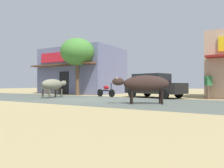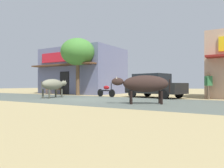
{
  "view_description": "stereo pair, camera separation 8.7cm",
  "coord_description": "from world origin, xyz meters",
  "px_view_note": "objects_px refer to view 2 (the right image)",
  "views": [
    {
      "loc": [
        8.62,
        -10.48,
        0.9
      ],
      "look_at": [
        1.18,
        1.56,
        0.93
      ],
      "focal_mm": 35.43,
      "sensor_mm": 36.0,
      "label": 1
    },
    {
      "loc": [
        8.69,
        -10.43,
        0.9
      ],
      "look_at": [
        1.18,
        1.56,
        0.93
      ],
      "focal_mm": 35.43,
      "sensor_mm": 36.0,
      "label": 2
    }
  ],
  "objects_px": {
    "roadside_tree": "(78,52)",
    "parked_motorcycle": "(106,91)",
    "cow_far_dark": "(144,84)",
    "cafe_chair_by_doorway": "(49,89)",
    "parked_hatchback_car": "(154,85)",
    "cow_near_brown": "(53,85)",
    "cafe_chair_near_tree": "(59,89)",
    "pedestrian_by_shop": "(208,83)"
  },
  "relations": [
    {
      "from": "parked_hatchback_car",
      "to": "pedestrian_by_shop",
      "type": "bearing_deg",
      "value": 4.42
    },
    {
      "from": "cow_near_brown",
      "to": "cow_far_dark",
      "type": "relative_size",
      "value": 1.05
    },
    {
      "from": "roadside_tree",
      "to": "pedestrian_by_shop",
      "type": "xyz_separation_m",
      "value": [
        10.24,
        0.3,
        -2.68
      ]
    },
    {
      "from": "roadside_tree",
      "to": "cow_far_dark",
      "type": "relative_size",
      "value": 1.93
    },
    {
      "from": "parked_hatchback_car",
      "to": "pedestrian_by_shop",
      "type": "xyz_separation_m",
      "value": [
        3.43,
        0.26,
        0.12
      ]
    },
    {
      "from": "cow_far_dark",
      "to": "pedestrian_by_shop",
      "type": "distance_m",
      "value": 5.53
    },
    {
      "from": "roadside_tree",
      "to": "parked_motorcycle",
      "type": "xyz_separation_m",
      "value": [
        3.48,
        -0.86,
        -3.19
      ]
    },
    {
      "from": "roadside_tree",
      "to": "cow_far_dark",
      "type": "height_order",
      "value": "roadside_tree"
    },
    {
      "from": "roadside_tree",
      "to": "cow_far_dark",
      "type": "xyz_separation_m",
      "value": [
        8.26,
        -4.87,
        -2.72
      ]
    },
    {
      "from": "parked_hatchback_car",
      "to": "cafe_chair_near_tree",
      "type": "distance_m",
      "value": 9.45
    },
    {
      "from": "parked_motorcycle",
      "to": "cafe_chair_by_doorway",
      "type": "relative_size",
      "value": 1.93
    },
    {
      "from": "parked_hatchback_car",
      "to": "cafe_chair_by_doorway",
      "type": "distance_m",
      "value": 10.41
    },
    {
      "from": "roadside_tree",
      "to": "cafe_chair_near_tree",
      "type": "distance_m",
      "value": 4.1
    },
    {
      "from": "roadside_tree",
      "to": "parked_motorcycle",
      "type": "distance_m",
      "value": 4.8
    },
    {
      "from": "cow_far_dark",
      "to": "cafe_chair_by_doorway",
      "type": "bearing_deg",
      "value": 157.19
    },
    {
      "from": "roadside_tree",
      "to": "cafe_chair_near_tree",
      "type": "relative_size",
      "value": 5.25
    },
    {
      "from": "parked_motorcycle",
      "to": "cafe_chair_by_doorway",
      "type": "xyz_separation_m",
      "value": [
        -7.07,
        0.98,
        0.06
      ]
    },
    {
      "from": "parked_hatchback_car",
      "to": "pedestrian_by_shop",
      "type": "distance_m",
      "value": 3.44
    },
    {
      "from": "cow_far_dark",
      "to": "cafe_chair_by_doorway",
      "type": "xyz_separation_m",
      "value": [
        -11.85,
        4.98,
        -0.42
      ]
    },
    {
      "from": "parked_hatchback_car",
      "to": "parked_motorcycle",
      "type": "relative_size",
      "value": 2.42
    },
    {
      "from": "parked_hatchback_car",
      "to": "cafe_chair_by_doorway",
      "type": "bearing_deg",
      "value": 179.54
    },
    {
      "from": "cow_far_dark",
      "to": "pedestrian_by_shop",
      "type": "height_order",
      "value": "pedestrian_by_shop"
    },
    {
      "from": "cow_far_dark",
      "to": "cafe_chair_by_doorway",
      "type": "relative_size",
      "value": 2.72
    },
    {
      "from": "parked_motorcycle",
      "to": "cow_near_brown",
      "type": "relative_size",
      "value": 0.68
    },
    {
      "from": "cow_near_brown",
      "to": "cafe_chair_near_tree",
      "type": "relative_size",
      "value": 2.86
    },
    {
      "from": "cow_far_dark",
      "to": "cafe_chair_near_tree",
      "type": "xyz_separation_m",
      "value": [
        -10.88,
        5.25,
        -0.42
      ]
    },
    {
      "from": "cow_far_dark",
      "to": "cow_near_brown",
      "type": "bearing_deg",
      "value": 171.44
    },
    {
      "from": "parked_hatchback_car",
      "to": "cow_far_dark",
      "type": "xyz_separation_m",
      "value": [
        1.45,
        -4.9,
        0.09
      ]
    },
    {
      "from": "parked_hatchback_car",
      "to": "cafe_chair_near_tree",
      "type": "xyz_separation_m",
      "value": [
        -9.44,
        0.35,
        -0.33
      ]
    },
    {
      "from": "pedestrian_by_shop",
      "to": "cafe_chair_near_tree",
      "type": "bearing_deg",
      "value": 179.62
    },
    {
      "from": "parked_motorcycle",
      "to": "cow_far_dark",
      "type": "xyz_separation_m",
      "value": [
        4.78,
        -4.01,
        0.47
      ]
    },
    {
      "from": "cafe_chair_near_tree",
      "to": "roadside_tree",
      "type": "bearing_deg",
      "value": -8.3
    },
    {
      "from": "roadside_tree",
      "to": "cow_near_brown",
      "type": "xyz_separation_m",
      "value": [
        1.12,
        -3.79,
        -2.75
      ]
    },
    {
      "from": "cafe_chair_near_tree",
      "to": "cafe_chair_by_doorway",
      "type": "distance_m",
      "value": 1.01
    },
    {
      "from": "parked_hatchback_car",
      "to": "cow_far_dark",
      "type": "bearing_deg",
      "value": -73.57
    },
    {
      "from": "parked_motorcycle",
      "to": "cow_far_dark",
      "type": "height_order",
      "value": "cow_far_dark"
    },
    {
      "from": "roadside_tree",
      "to": "cafe_chair_by_doorway",
      "type": "relative_size",
      "value": 5.25
    },
    {
      "from": "roadside_tree",
      "to": "cafe_chair_by_doorway",
      "type": "distance_m",
      "value": 4.77
    },
    {
      "from": "parked_hatchback_car",
      "to": "cow_near_brown",
      "type": "bearing_deg",
      "value": -146.14
    },
    {
      "from": "parked_hatchback_car",
      "to": "cafe_chair_by_doorway",
      "type": "xyz_separation_m",
      "value": [
        -10.41,
        0.08,
        -0.33
      ]
    },
    {
      "from": "parked_hatchback_car",
      "to": "cow_far_dark",
      "type": "relative_size",
      "value": 1.72
    },
    {
      "from": "cow_far_dark",
      "to": "roadside_tree",
      "type": "bearing_deg",
      "value": 149.49
    }
  ]
}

